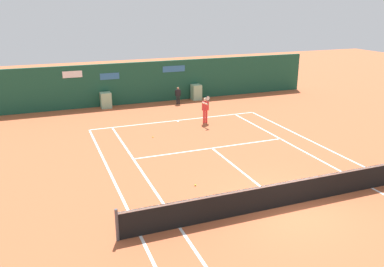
% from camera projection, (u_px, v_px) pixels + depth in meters
% --- Properties ---
extents(ground_plane, '(80.00, 80.00, 0.01)m').
position_uv_depth(ground_plane, '(276.00, 199.00, 14.77)').
color(ground_plane, '#B25633').
extents(tennis_net, '(12.10, 0.10, 1.07)m').
position_uv_depth(tennis_net, '(286.00, 193.00, 14.11)').
color(tennis_net, '#4C4C51').
rests_on(tennis_net, ground_plane).
extents(sponsor_back_wall, '(25.00, 1.02, 2.94)m').
position_uv_depth(sponsor_back_wall, '(152.00, 83.00, 28.84)').
color(sponsor_back_wall, '#194C38').
rests_on(sponsor_back_wall, ground_plane).
extents(player_on_baseline, '(0.51, 0.75, 1.80)m').
position_uv_depth(player_on_baseline, '(205.00, 108.00, 23.83)').
color(player_on_baseline, red).
rests_on(player_on_baseline, ground_plane).
extents(ball_kid_left_post, '(0.41, 0.19, 1.24)m').
position_uv_depth(ball_kid_left_post, '(178.00, 94.00, 28.42)').
color(ball_kid_left_post, black).
rests_on(ball_kid_left_post, ground_plane).
extents(tennis_ball_near_service_line, '(0.07, 0.07, 0.07)m').
position_uv_depth(tennis_ball_near_service_line, '(195.00, 185.00, 15.81)').
color(tennis_ball_near_service_line, '#CCE033').
rests_on(tennis_ball_near_service_line, ground_plane).
extents(tennis_ball_by_sideline, '(0.07, 0.07, 0.07)m').
position_uv_depth(tennis_ball_by_sideline, '(153.00, 137.00, 21.50)').
color(tennis_ball_by_sideline, '#CCE033').
rests_on(tennis_ball_by_sideline, ground_plane).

